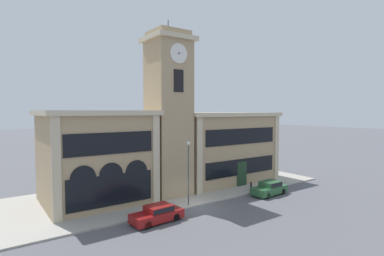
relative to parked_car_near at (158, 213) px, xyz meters
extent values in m
plane|color=#56565B|center=(4.74, 1.25, -0.70)|extent=(300.00, 300.00, 0.00)
cube|color=#A39E93|center=(4.74, 7.79, -0.63)|extent=(38.87, 13.07, 0.15)
cube|color=tan|center=(4.74, 6.10, 7.36)|extent=(3.88, 3.88, 16.12)
cube|color=beige|center=(4.74, 6.10, 15.64)|extent=(4.58, 4.58, 0.45)
cube|color=tan|center=(4.74, 6.10, 16.16)|extent=(3.57, 3.57, 0.60)
cylinder|color=#4C4C51|center=(4.74, 6.10, 17.06)|extent=(0.10, 0.10, 1.20)
cylinder|color=silver|center=(4.74, 4.11, 13.93)|extent=(1.96, 0.10, 1.96)
cylinder|color=black|center=(4.74, 4.04, 13.93)|extent=(0.16, 0.04, 0.16)
cylinder|color=silver|center=(6.73, 6.10, 13.93)|extent=(0.10, 1.96, 1.96)
cylinder|color=black|center=(6.80, 6.10, 13.93)|extent=(0.04, 0.16, 0.16)
cube|color=black|center=(4.74, 4.12, 11.25)|extent=(1.09, 0.10, 2.20)
cube|color=tan|center=(-2.27, 8.24, 3.58)|extent=(9.54, 8.16, 8.56)
cube|color=beige|center=(-2.27, 8.24, 8.08)|extent=(10.24, 8.86, 0.45)
cube|color=beige|center=(-6.69, 4.10, 3.58)|extent=(0.70, 0.16, 8.56)
cube|color=beige|center=(2.15, 4.10, 3.58)|extent=(0.70, 0.16, 8.56)
cube|color=black|center=(-2.27, 4.12, 5.46)|extent=(7.83, 0.10, 1.88)
cube|color=black|center=(-2.27, 4.12, 1.35)|extent=(7.63, 0.10, 2.74)
cylinder|color=black|center=(-4.66, 4.11, 2.72)|extent=(2.10, 0.06, 2.10)
cylinder|color=black|center=(-2.27, 4.11, 2.72)|extent=(2.10, 0.06, 2.10)
cylinder|color=black|center=(0.11, 4.11, 2.72)|extent=(2.10, 0.06, 2.10)
cube|color=tan|center=(13.58, 8.24, 3.46)|extent=(13.19, 8.16, 8.33)
cube|color=beige|center=(13.58, 8.24, 7.85)|extent=(13.89, 8.86, 0.45)
cube|color=beige|center=(7.33, 4.10, 3.46)|extent=(0.70, 0.16, 8.33)
cube|color=beige|center=(19.82, 4.10, 3.46)|extent=(0.70, 0.16, 8.33)
cube|color=black|center=(13.58, 4.12, 5.30)|extent=(10.82, 0.10, 1.83)
cube|color=#1E3823|center=(13.58, 4.11, 0.80)|extent=(1.50, 0.12, 3.00)
cube|color=black|center=(13.58, 4.12, 1.70)|extent=(10.82, 0.10, 1.87)
cube|color=maroon|center=(-0.06, 0.00, -0.18)|extent=(4.38, 2.06, 0.70)
cube|color=maroon|center=(0.11, 0.01, 0.40)|extent=(2.15, 1.74, 0.48)
cube|color=black|center=(0.11, 0.01, 0.40)|extent=(2.07, 1.77, 0.36)
cylinder|color=black|center=(-1.32, -0.87, -0.39)|extent=(0.64, 0.26, 0.62)
cylinder|color=black|center=(-1.43, 0.69, -0.39)|extent=(0.64, 0.26, 0.62)
cylinder|color=black|center=(1.32, -0.70, -0.39)|extent=(0.64, 0.26, 0.62)
cylinder|color=black|center=(1.21, 0.86, -0.39)|extent=(0.64, 0.26, 0.62)
cube|color=#285633|center=(13.58, 0.00, -0.16)|extent=(4.39, 2.10, 0.74)
cube|color=#285633|center=(13.75, 0.01, 0.47)|extent=(2.16, 1.77, 0.53)
cube|color=black|center=(13.75, 0.01, 0.47)|extent=(2.08, 1.80, 0.40)
cylinder|color=black|center=(12.31, -0.89, -0.39)|extent=(0.64, 0.26, 0.63)
cylinder|color=black|center=(12.20, 0.71, -0.39)|extent=(0.64, 0.26, 0.63)
cylinder|color=black|center=(14.96, -0.71, -0.39)|extent=(0.64, 0.26, 0.63)
cylinder|color=black|center=(14.85, 0.88, -0.39)|extent=(0.64, 0.26, 0.63)
cylinder|color=#4C4C51|center=(4.27, 1.77, 2.27)|extent=(0.12, 0.12, 5.64)
sphere|color=silver|center=(4.27, 1.77, 5.27)|extent=(0.36, 0.36, 0.36)
cylinder|color=black|center=(12.68, 1.78, -0.10)|extent=(0.18, 0.18, 0.90)
sphere|color=black|center=(12.68, 1.78, 0.43)|extent=(0.16, 0.16, 0.16)
camera|label=1|loc=(-11.49, -20.93, 8.23)|focal=28.00mm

